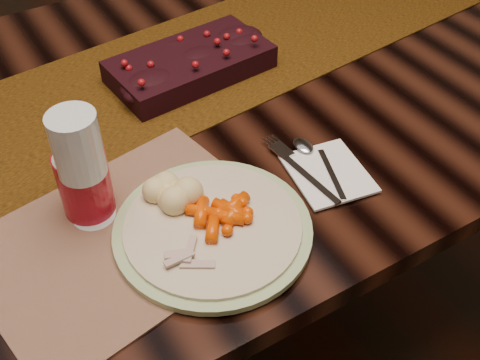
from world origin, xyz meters
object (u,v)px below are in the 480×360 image
dining_table (162,247)px  turkey_shreds (188,257)px  baby_carrots (228,219)px  dinner_plate (213,228)px  red_cup (85,183)px  napkin (328,173)px  placemat_main (125,237)px  mashed_potatoes (172,188)px  wine_glass (83,170)px  centerpiece (190,61)px

dining_table → turkey_shreds: 0.55m
dining_table → baby_carrots: baby_carrots is taller
dinner_plate → red_cup: 0.20m
dinner_plate → turkey_shreds: 0.07m
baby_carrots → red_cup: size_ratio=1.10×
red_cup → napkin: bearing=-19.6°
napkin → red_cup: 0.38m
placemat_main → mashed_potatoes: mashed_potatoes is taller
dinner_plate → baby_carrots: 0.03m
dinner_plate → red_cup: bearing=134.3°
dinner_plate → mashed_potatoes: bearing=107.4°
dinner_plate → wine_glass: 0.20m
napkin → wine_glass: (-0.36, 0.11, 0.09)m
dining_table → dinner_plate: bearing=-95.9°
centerpiece → red_cup: bearing=-140.9°
centerpiece → dining_table: bearing=-153.3°
baby_carrots → turkey_shreds: bearing=-158.4°
centerpiece → placemat_main: bearing=-130.7°
turkey_shreds → red_cup: size_ratio=0.68×
dining_table → red_cup: red_cup is taller
dining_table → centerpiece: bearing=26.7°
centerpiece → mashed_potatoes: centerpiece is taller
mashed_potatoes → red_cup: 0.13m
dining_table → wine_glass: size_ratio=9.36×
napkin → baby_carrots: bearing=-164.4°
dining_table → mashed_potatoes: 0.48m
turkey_shreds → placemat_main: bearing=117.8°
baby_carrots → turkey_shreds: baby_carrots is taller
napkin → centerpiece: bearing=107.9°
dining_table → baby_carrots: bearing=-92.1°
dinner_plate → placemat_main: bearing=152.0°
mashed_potatoes → napkin: size_ratio=0.59×
baby_carrots → turkey_shreds: 0.09m
placemat_main → wine_glass: wine_glass is taller
baby_carrots → napkin: (0.20, 0.02, -0.02)m
centerpiece → dinner_plate: 0.42m
placemat_main → baby_carrots: 0.15m
napkin → wine_glass: size_ratio=0.71×
placemat_main → dinner_plate: (0.11, -0.06, 0.01)m
dinner_plate → turkey_shreds: size_ratio=4.06×
mashed_potatoes → placemat_main: bearing=-168.2°
centerpiece → dinner_plate: (-0.17, -0.39, -0.02)m
placemat_main → turkey_shreds: (0.05, -0.10, 0.03)m
centerpiece → baby_carrots: 0.42m
napkin → red_cup: (-0.36, 0.13, 0.05)m
dining_table → red_cup: (-0.17, -0.18, 0.43)m
centerpiece → wine_glass: (-0.30, -0.26, 0.06)m
dining_table → wine_glass: 0.54m
centerpiece → dinner_plate: centerpiece is taller
dinner_plate → napkin: dinner_plate is taller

